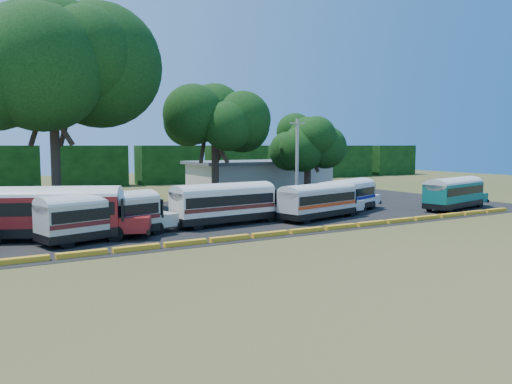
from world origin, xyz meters
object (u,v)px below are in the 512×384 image
bus_red (55,209)px  tree_west (52,59)px  bus_teal (455,191)px  bus_cream_west (103,213)px  bus_white_red (319,199)px

bus_red → tree_west: bearing=104.4°
bus_teal → tree_west: 37.73m
bus_cream_west → bus_white_red: bearing=-14.9°
bus_red → bus_cream_west: size_ratio=1.12×
bus_red → bus_white_red: (19.94, -1.27, -0.33)m
bus_white_red → tree_west: 25.22m
bus_white_red → bus_teal: size_ratio=0.97×
bus_teal → tree_west: bearing=142.9°
bus_white_red → bus_red: bearing=163.0°
bus_red → bus_cream_west: 3.02m
bus_cream_west → bus_white_red: size_ratio=1.03×
bus_red → bus_cream_west: bus_red is taller
bus_white_red → tree_west: (-18.03, 13.31, 11.56)m
bus_cream_west → tree_west: (-0.73, 13.50, 11.51)m
bus_red → bus_cream_west: bearing=-5.7°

